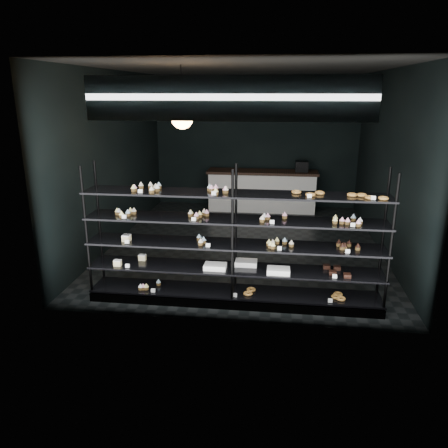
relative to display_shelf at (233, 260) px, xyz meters
name	(u,v)px	position (x,y,z in m)	size (l,w,h in m)	color
room	(246,161)	(-0.02, 2.45, 0.97)	(5.01, 6.01, 3.20)	black
display_shelf	(233,260)	(0.00, 0.00, 0.00)	(4.00, 0.50, 1.91)	black
signage	(227,98)	(-0.02, -0.48, 2.12)	(3.30, 0.05, 0.50)	#0B1239
pendant_lamp	(182,118)	(-0.85, 0.89, 1.82)	(0.32, 0.32, 0.89)	black
service_counter	(262,190)	(0.19, 4.95, -0.13)	(2.65, 0.65, 1.23)	silver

